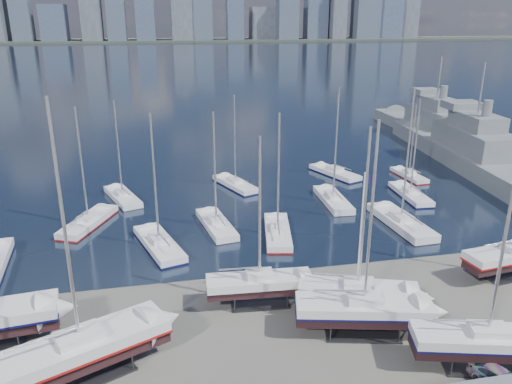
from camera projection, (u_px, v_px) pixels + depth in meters
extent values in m
plane|color=#605E59|center=(351.00, 326.00, 39.50)|extent=(1400.00, 1400.00, 0.00)
cube|color=#182739|center=(171.00, 58.00, 326.42)|extent=(1400.00, 600.00, 0.40)
cube|color=#2D332D|center=(160.00, 41.00, 566.61)|extent=(1400.00, 80.00, 2.20)
cube|color=#3D4756|center=(21.00, 13.00, 522.51)|extent=(19.55, 21.83, 55.97)
cube|color=#475166|center=(54.00, 23.00, 537.35)|extent=(26.03, 30.49, 37.14)
cube|color=#3D4756|center=(115.00, 8.00, 535.69)|extent=(19.42, 28.42, 67.60)
cube|color=#475166|center=(145.00, 14.00, 546.76)|extent=(20.24, 23.80, 54.09)
cube|color=#595E66|center=(182.00, 15.00, 551.66)|extent=(24.62, 19.72, 54.00)
cube|color=#3D4756|center=(202.00, 14.00, 553.93)|extent=(20.75, 17.93, 55.97)
cube|color=#475166|center=(235.00, 20.00, 561.54)|extent=(18.36, 16.25, 43.03)
cube|color=#595E66|center=(262.00, 23.00, 587.24)|extent=(28.49, 22.03, 35.69)
cube|color=#3D4756|center=(287.00, 17.00, 573.54)|extent=(23.34, 17.87, 49.11)
cube|color=#475166|center=(316.00, 5.00, 590.52)|extent=(25.35, 19.79, 75.95)
cube|color=#595E66|center=(337.00, 13.00, 592.01)|extent=(17.00, 27.45, 57.67)
cube|color=#475166|center=(388.00, 6.00, 611.36)|extent=(30.82, 28.37, 74.41)
cube|color=#595E66|center=(409.00, 5.00, 618.34)|extent=(21.74, 17.03, 77.48)
cube|color=#2D2D33|center=(84.00, 376.00, 33.81)|extent=(7.12, 5.40, 0.16)
cube|color=black|center=(82.00, 357.00, 33.30)|extent=(11.86, 7.47, 0.94)
cube|color=silver|center=(80.00, 345.00, 32.99)|extent=(12.07, 7.92, 0.94)
cube|color=maroon|center=(81.00, 350.00, 33.13)|extent=(12.19, 8.00, 0.19)
cube|color=silver|center=(79.00, 336.00, 32.75)|extent=(3.50, 3.03, 0.50)
cylinder|color=#B2B2B7|center=(64.00, 228.00, 30.25)|extent=(0.22, 0.22, 15.89)
cube|color=#2D2D33|center=(260.00, 303.00, 42.55)|extent=(5.03, 2.56, 0.16)
cube|color=black|center=(260.00, 288.00, 42.07)|extent=(9.02, 2.70, 0.71)
cube|color=silver|center=(260.00, 281.00, 41.83)|extent=(9.05, 3.07, 0.71)
cube|color=silver|center=(260.00, 274.00, 41.64)|extent=(2.32, 1.64, 0.50)
cylinder|color=#B2B2B7|center=(260.00, 210.00, 39.76)|extent=(0.22, 0.22, 12.02)
cube|color=#2D2D33|center=(362.00, 333.00, 38.54)|extent=(6.10, 3.84, 0.16)
cube|color=black|center=(363.00, 316.00, 38.04)|extent=(10.56, 4.79, 0.82)
cube|color=silver|center=(364.00, 306.00, 37.77)|extent=(10.66, 5.21, 0.82)
cube|color=#0C0E3E|center=(364.00, 311.00, 37.90)|extent=(10.76, 5.26, 0.16)
cube|color=silver|center=(365.00, 299.00, 37.56)|extent=(2.90, 2.28, 0.50)
cylinder|color=#B2B2B7|center=(371.00, 216.00, 35.38)|extent=(0.22, 0.22, 13.86)
cube|color=#2D2D33|center=(356.00, 314.00, 40.97)|extent=(5.80, 4.03, 0.16)
cube|color=black|center=(358.00, 298.00, 40.48)|extent=(9.84, 5.32, 0.77)
cube|color=silver|center=(358.00, 290.00, 40.23)|extent=(9.97, 5.70, 0.77)
cube|color=silver|center=(359.00, 283.00, 40.02)|extent=(2.80, 2.32, 0.50)
cylinder|color=#B2B2B7|center=(364.00, 210.00, 37.99)|extent=(0.22, 0.22, 12.99)
cube|color=#2D2D33|center=(482.00, 366.00, 34.83)|extent=(5.96, 3.87, 0.16)
cube|color=black|center=(485.00, 348.00, 34.34)|extent=(10.26, 4.91, 0.80)
cube|color=silver|center=(487.00, 338.00, 34.08)|extent=(10.37, 5.31, 0.80)
cube|color=#0C0E3E|center=(486.00, 342.00, 34.20)|extent=(10.48, 5.37, 0.16)
cube|color=silver|center=(489.00, 330.00, 33.87)|extent=(2.85, 2.27, 0.50)
cylinder|color=#B2B2B7|center=(504.00, 243.00, 31.75)|extent=(0.22, 0.22, 13.49)
cube|color=#2D2D33|center=(510.00, 275.00, 47.36)|extent=(5.71, 3.15, 0.16)
cube|color=black|center=(89.00, 228.00, 58.97)|extent=(6.04, 9.85, 0.78)
cube|color=silver|center=(88.00, 221.00, 58.72)|extent=(6.41, 10.02, 0.78)
cube|color=maroon|center=(89.00, 224.00, 58.84)|extent=(6.48, 10.12, 0.16)
cube|color=silver|center=(88.00, 216.00, 58.51)|extent=(2.48, 2.89, 0.50)
cylinder|color=#B2B2B7|center=(82.00, 165.00, 56.45)|extent=(0.22, 0.22, 13.15)
cube|color=black|center=(123.00, 202.00, 67.35)|extent=(5.15, 9.53, 0.75)
cube|color=silver|center=(123.00, 197.00, 67.11)|extent=(5.52, 9.65, 0.75)
cube|color=silver|center=(122.00, 192.00, 66.90)|extent=(2.24, 2.71, 0.50)
cylinder|color=#B2B2B7|center=(118.00, 148.00, 64.94)|extent=(0.22, 0.22, 12.57)
cube|color=black|center=(160.00, 251.00, 53.09)|extent=(5.10, 10.29, 0.80)
cube|color=silver|center=(159.00, 244.00, 52.83)|extent=(5.50, 10.41, 0.80)
cube|color=#0C0E3E|center=(159.00, 247.00, 52.95)|extent=(5.56, 10.51, 0.16)
cube|color=silver|center=(159.00, 238.00, 52.62)|extent=(2.32, 2.88, 0.50)
cylinder|color=#B2B2B7|center=(155.00, 179.00, 50.50)|extent=(0.22, 0.22, 13.53)
cube|color=black|center=(217.00, 230.00, 58.22)|extent=(3.59, 9.68, 0.76)
cube|color=silver|center=(216.00, 224.00, 57.97)|extent=(3.99, 9.73, 0.76)
cube|color=silver|center=(216.00, 219.00, 57.77)|extent=(1.91, 2.57, 0.50)
cylinder|color=#B2B2B7|center=(215.00, 168.00, 55.77)|extent=(0.22, 0.22, 12.76)
cube|color=black|center=(235.00, 189.00, 72.51)|extent=(5.30, 9.38, 0.74)
cube|color=silver|center=(235.00, 184.00, 72.27)|extent=(5.66, 9.52, 0.74)
cube|color=#0C0E3E|center=(235.00, 186.00, 72.38)|extent=(5.71, 9.62, 0.15)
cube|color=silver|center=(235.00, 180.00, 72.07)|extent=(2.26, 2.70, 0.50)
cylinder|color=#B2B2B7|center=(235.00, 140.00, 70.13)|extent=(0.22, 0.22, 12.42)
cube|color=black|center=(278.00, 238.00, 56.13)|extent=(4.11, 9.91, 0.77)
cube|color=silver|center=(278.00, 232.00, 55.88)|extent=(4.50, 9.98, 0.77)
cube|color=maroon|center=(278.00, 235.00, 56.00)|extent=(4.55, 10.08, 0.15)
cube|color=silver|center=(278.00, 227.00, 55.67)|extent=(2.05, 2.68, 0.50)
cylinder|color=#B2B2B7|center=(279.00, 173.00, 53.64)|extent=(0.22, 0.22, 13.02)
cube|color=black|center=(333.00, 205.00, 66.19)|extent=(2.85, 10.01, 0.79)
cube|color=silver|center=(333.00, 199.00, 65.93)|extent=(3.26, 10.03, 0.79)
cube|color=silver|center=(333.00, 195.00, 65.72)|extent=(1.79, 2.56, 0.50)
cylinder|color=#B2B2B7|center=(336.00, 147.00, 63.62)|extent=(0.22, 0.22, 13.37)
cube|color=black|center=(334.00, 177.00, 78.04)|extent=(5.48, 9.70, 0.76)
cube|color=silver|center=(335.00, 172.00, 77.79)|extent=(5.85, 9.84, 0.76)
cube|color=#0C0E3E|center=(335.00, 174.00, 77.91)|extent=(5.91, 9.94, 0.15)
cube|color=silver|center=(335.00, 168.00, 77.59)|extent=(2.34, 2.79, 0.50)
cylinder|color=#B2B2B7|center=(337.00, 129.00, 75.58)|extent=(0.22, 0.22, 12.85)
cube|color=black|center=(400.00, 229.00, 58.83)|extent=(3.24, 11.34, 0.90)
cube|color=silver|center=(401.00, 221.00, 58.54)|extent=(3.71, 11.36, 0.90)
cube|color=silver|center=(402.00, 216.00, 58.31)|extent=(2.02, 2.90, 0.50)
cylinder|color=#B2B2B7|center=(408.00, 155.00, 55.93)|extent=(0.22, 0.22, 15.14)
cube|color=black|center=(410.00, 199.00, 68.39)|extent=(2.80, 9.41, 0.74)
cube|color=silver|center=(410.00, 194.00, 68.15)|extent=(3.19, 9.43, 0.74)
cube|color=#0C0E3E|center=(410.00, 196.00, 68.26)|extent=(3.23, 9.53, 0.15)
cube|color=silver|center=(411.00, 190.00, 67.94)|extent=(1.71, 2.42, 0.50)
cylinder|color=#B2B2B7|center=(415.00, 147.00, 65.98)|extent=(0.22, 0.22, 12.53)
cube|color=black|center=(409.00, 179.00, 76.93)|extent=(2.34, 7.88, 0.62)
cube|color=silver|center=(409.00, 175.00, 76.73)|extent=(2.66, 7.90, 0.62)
cube|color=maroon|center=(409.00, 177.00, 76.82)|extent=(2.69, 7.98, 0.12)
cube|color=silver|center=(409.00, 171.00, 76.54)|extent=(1.43, 2.02, 0.50)
cylinder|color=#B2B2B7|center=(413.00, 140.00, 74.91)|extent=(0.22, 0.22, 10.50)
cube|color=slate|center=(471.00, 163.00, 82.68)|extent=(14.18, 52.00, 4.63)
cube|color=slate|center=(474.00, 139.00, 81.34)|extent=(8.64, 18.63, 3.60)
cube|color=slate|center=(477.00, 121.00, 80.37)|extent=(6.10, 10.79, 2.40)
cube|color=slate|center=(463.00, 105.00, 84.65)|extent=(6.32, 5.78, 1.20)
cylinder|color=#B2B2B7|center=(482.00, 88.00, 78.67)|extent=(0.30, 0.30, 8.00)
cube|color=slate|center=(433.00, 136.00, 102.35)|extent=(8.79, 44.78, 4.01)
cube|color=slate|center=(435.00, 118.00, 101.11)|extent=(6.28, 15.79, 3.60)
cube|color=slate|center=(436.00, 103.00, 100.13)|extent=(4.61, 9.06, 2.40)
cube|color=slate|center=(427.00, 91.00, 103.73)|extent=(5.15, 4.64, 1.20)
cylinder|color=#B2B2B7|center=(440.00, 77.00, 98.44)|extent=(0.30, 0.30, 8.00)
imported|color=gray|center=(501.00, 380.00, 32.69)|extent=(3.29, 4.78, 1.28)
cylinder|color=white|center=(360.00, 244.00, 39.96)|extent=(0.12, 0.12, 11.98)
cube|color=#191441|center=(371.00, 179.00, 38.30)|extent=(1.00, 0.05, 0.70)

